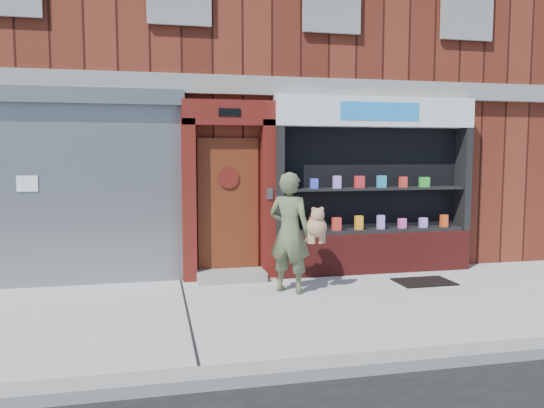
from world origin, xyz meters
name	(u,v)px	position (x,y,z in m)	size (l,w,h in m)	color
ground	(304,307)	(0.00, 0.00, 0.00)	(80.00, 80.00, 0.00)	#9E9E99
curb	(367,364)	(0.00, -2.15, 0.06)	(60.00, 0.30, 0.12)	gray
building	(236,71)	(0.00, 5.99, 4.00)	(12.00, 8.16, 8.00)	#501B12
shutter_bay	(83,175)	(-3.00, 1.93, 1.72)	(3.10, 0.30, 3.04)	gray
red_door_bay	(229,190)	(-0.75, 1.86, 1.46)	(1.52, 0.58, 2.90)	#4F110D
pharmacy_bay	(373,193)	(1.75, 1.81, 1.37)	(3.50, 0.41, 3.00)	maroon
woman	(292,232)	(0.02, 0.79, 0.90)	(0.90, 0.74, 1.78)	#525C3C
doormat	(424,282)	(2.24, 0.89, 0.01)	(0.89, 0.62, 0.02)	black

